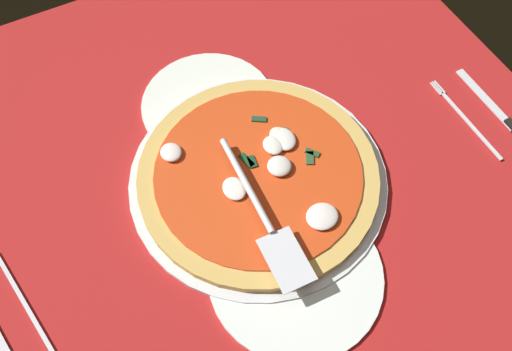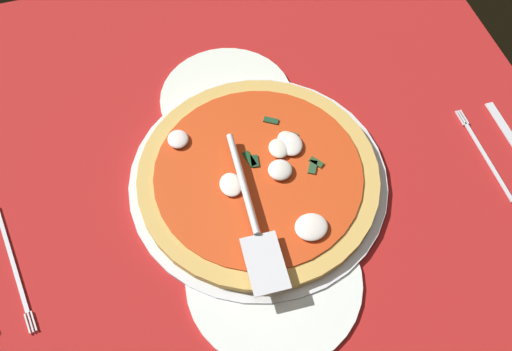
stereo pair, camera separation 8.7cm
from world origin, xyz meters
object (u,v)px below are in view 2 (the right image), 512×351
(dinner_plate_left, at_px, (226,99))
(place_setting_far, at_px, (505,158))
(pizza, at_px, (257,176))
(dinner_plate_right, at_px, (274,280))
(pizza_server, at_px, (252,216))

(dinner_plate_left, xyz_separation_m, place_setting_far, (0.24, 0.40, -0.00))
(dinner_plate_left, bearing_deg, pizza, 0.99)
(dinner_plate_right, bearing_deg, place_setting_far, 102.44)
(dinner_plate_right, bearing_deg, pizza, 172.10)
(dinner_plate_right, xyz_separation_m, pizza_server, (-0.09, -0.01, 0.04))
(pizza, xyz_separation_m, place_setting_far, (0.07, 0.39, -0.02))
(pizza_server, bearing_deg, place_setting_far, 93.06)
(pizza_server, bearing_deg, pizza, 161.09)
(dinner_plate_left, height_order, pizza, pizza)
(dinner_plate_right, distance_m, pizza, 0.17)
(dinner_plate_right, bearing_deg, pizza_server, -175.26)
(dinner_plate_left, height_order, dinner_plate_right, same)
(dinner_plate_right, bearing_deg, dinner_plate_left, 176.65)
(dinner_plate_left, relative_size, pizza, 0.61)
(dinner_plate_left, xyz_separation_m, dinner_plate_right, (0.33, -0.02, 0.00))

